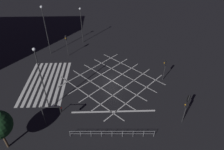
{
  "coord_description": "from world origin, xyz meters",
  "views": [
    {
      "loc": [
        27.29,
        -0.84,
        21.27
      ],
      "look_at": [
        0.0,
        0.0,
        1.25
      ],
      "focal_mm": 32.0,
      "sensor_mm": 36.0,
      "label": 1
    }
  ],
  "objects_px": {
    "traffic_light_ne_cross": "(185,108)",
    "street_lamp_east": "(40,75)",
    "street_lamp_far": "(44,22)",
    "traffic_light_sw_main": "(66,42)",
    "traffic_light_median_north": "(165,66)",
    "traffic_light_se_cross": "(53,111)",
    "traffic_light_ne_main": "(187,102)",
    "street_lamp_west": "(81,20)"
  },
  "relations": [
    {
      "from": "traffic_light_median_north",
      "to": "street_lamp_far",
      "type": "relative_size",
      "value": 0.4
    },
    {
      "from": "street_lamp_east",
      "to": "street_lamp_far",
      "type": "distance_m",
      "value": 16.37
    },
    {
      "from": "street_lamp_west",
      "to": "street_lamp_far",
      "type": "height_order",
      "value": "street_lamp_far"
    },
    {
      "from": "traffic_light_median_north",
      "to": "traffic_light_se_cross",
      "type": "distance_m",
      "value": 19.01
    },
    {
      "from": "traffic_light_ne_cross",
      "to": "street_lamp_far",
      "type": "distance_m",
      "value": 29.38
    },
    {
      "from": "street_lamp_east",
      "to": "street_lamp_far",
      "type": "height_order",
      "value": "street_lamp_far"
    },
    {
      "from": "traffic_light_median_north",
      "to": "traffic_light_se_cross",
      "type": "bearing_deg",
      "value": 29.48
    },
    {
      "from": "traffic_light_se_cross",
      "to": "traffic_light_sw_main",
      "type": "xyz_separation_m",
      "value": [
        -18.02,
        -1.02,
        0.75
      ]
    },
    {
      "from": "traffic_light_sw_main",
      "to": "traffic_light_ne_cross",
      "type": "height_order",
      "value": "traffic_light_sw_main"
    },
    {
      "from": "traffic_light_se_cross",
      "to": "street_lamp_east",
      "type": "distance_m",
      "value": 5.02
    },
    {
      "from": "street_lamp_far",
      "to": "street_lamp_east",
      "type": "bearing_deg",
      "value": 11.28
    },
    {
      "from": "traffic_light_se_cross",
      "to": "traffic_light_sw_main",
      "type": "height_order",
      "value": "traffic_light_sw_main"
    },
    {
      "from": "traffic_light_sw_main",
      "to": "street_lamp_west",
      "type": "distance_m",
      "value": 6.97
    },
    {
      "from": "street_lamp_east",
      "to": "street_lamp_far",
      "type": "bearing_deg",
      "value": -168.72
    },
    {
      "from": "traffic_light_ne_main",
      "to": "traffic_light_se_cross",
      "type": "distance_m",
      "value": 17.47
    },
    {
      "from": "traffic_light_ne_main",
      "to": "traffic_light_sw_main",
      "type": "bearing_deg",
      "value": 46.97
    },
    {
      "from": "traffic_light_ne_main",
      "to": "traffic_light_se_cross",
      "type": "xyz_separation_m",
      "value": [
        0.77,
        -17.45,
        -0.4
      ]
    },
    {
      "from": "street_lamp_west",
      "to": "street_lamp_far",
      "type": "bearing_deg",
      "value": -51.69
    },
    {
      "from": "traffic_light_ne_main",
      "to": "traffic_light_sw_main",
      "type": "height_order",
      "value": "traffic_light_sw_main"
    },
    {
      "from": "traffic_light_median_north",
      "to": "street_lamp_west",
      "type": "height_order",
      "value": "street_lamp_west"
    },
    {
      "from": "street_lamp_far",
      "to": "traffic_light_median_north",
      "type": "bearing_deg",
      "value": 65.5
    },
    {
      "from": "traffic_light_median_north",
      "to": "traffic_light_sw_main",
      "type": "relative_size",
      "value": 0.87
    },
    {
      "from": "traffic_light_median_north",
      "to": "traffic_light_se_cross",
      "type": "xyz_separation_m",
      "value": [
        9.35,
        -16.55,
        -0.34
      ]
    },
    {
      "from": "street_lamp_far",
      "to": "traffic_light_ne_cross",
      "type": "bearing_deg",
      "value": 48.6
    },
    {
      "from": "traffic_light_sw_main",
      "to": "street_lamp_far",
      "type": "distance_m",
      "value": 5.4
    },
    {
      "from": "street_lamp_east",
      "to": "traffic_light_ne_main",
      "type": "bearing_deg",
      "value": 83.14
    },
    {
      "from": "traffic_light_se_cross",
      "to": "traffic_light_ne_cross",
      "type": "bearing_deg",
      "value": -0.39
    },
    {
      "from": "traffic_light_ne_main",
      "to": "traffic_light_median_north",
      "type": "distance_m",
      "value": 8.63
    },
    {
      "from": "traffic_light_se_cross",
      "to": "traffic_light_ne_main",
      "type": "bearing_deg",
      "value": 2.54
    },
    {
      "from": "traffic_light_ne_main",
      "to": "street_lamp_west",
      "type": "height_order",
      "value": "street_lamp_west"
    },
    {
      "from": "traffic_light_se_cross",
      "to": "traffic_light_ne_cross",
      "type": "distance_m",
      "value": 16.94
    },
    {
      "from": "traffic_light_ne_cross",
      "to": "street_lamp_east",
      "type": "distance_m",
      "value": 19.19
    },
    {
      "from": "street_lamp_west",
      "to": "street_lamp_far",
      "type": "xyz_separation_m",
      "value": [
        5.03,
        -6.37,
        1.47
      ]
    },
    {
      "from": "traffic_light_median_north",
      "to": "street_lamp_far",
      "type": "height_order",
      "value": "street_lamp_far"
    },
    {
      "from": "traffic_light_se_cross",
      "to": "street_lamp_east",
      "type": "relative_size",
      "value": 0.34
    },
    {
      "from": "street_lamp_east",
      "to": "traffic_light_median_north",
      "type": "bearing_deg",
      "value": 109.01
    },
    {
      "from": "traffic_light_median_north",
      "to": "traffic_light_sw_main",
      "type": "distance_m",
      "value": 19.6
    },
    {
      "from": "traffic_light_ne_main",
      "to": "traffic_light_ne_cross",
      "type": "relative_size",
      "value": 1.08
    },
    {
      "from": "traffic_light_se_cross",
      "to": "street_lamp_west",
      "type": "distance_m",
      "value": 24.37
    },
    {
      "from": "traffic_light_ne_cross",
      "to": "street_lamp_east",
      "type": "bearing_deg",
      "value": -9.73
    },
    {
      "from": "street_lamp_east",
      "to": "traffic_light_se_cross",
      "type": "bearing_deg",
      "value": 28.55
    },
    {
      "from": "traffic_light_ne_cross",
      "to": "street_lamp_far",
      "type": "bearing_deg",
      "value": -41.4
    }
  ]
}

